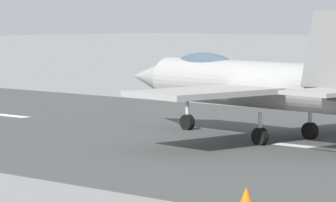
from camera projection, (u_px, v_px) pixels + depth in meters
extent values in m
cylinder|color=#9C9A98|center=(256.00, 84.00, 45.44)|extent=(11.88, 3.28, 2.06)
cone|color=#9C9A98|center=(151.00, 77.00, 50.84)|extent=(2.88, 2.03, 1.75)
ellipsoid|color=#3F5160|center=(205.00, 64.00, 47.85)|extent=(3.69, 1.47, 1.10)
cube|color=#9C9A98|center=(205.00, 92.00, 42.01)|extent=(4.02, 6.42, 0.24)
cube|color=#9C9A98|center=(332.00, 84.00, 47.38)|extent=(4.02, 6.42, 0.24)
cube|color=#9C9A98|center=(326.00, 92.00, 39.35)|extent=(2.68, 3.03, 0.16)
cube|color=slate|center=(333.00, 49.00, 40.87)|extent=(2.68, 1.21, 3.14)
cylinder|color=silver|center=(187.00, 116.00, 48.96)|extent=(0.18, 0.18, 1.40)
cylinder|color=black|center=(187.00, 122.00, 48.98)|extent=(0.79, 0.38, 0.76)
cylinder|color=silver|center=(260.00, 129.00, 43.18)|extent=(0.18, 0.18, 1.40)
cylinder|color=black|center=(260.00, 137.00, 43.21)|extent=(0.79, 0.38, 0.76)
cylinder|color=silver|center=(310.00, 124.00, 45.29)|extent=(0.18, 0.18, 1.40)
cylinder|color=black|center=(310.00, 131.00, 45.31)|extent=(0.79, 0.38, 0.76)
cone|color=orange|center=(246.00, 196.00, 29.51)|extent=(0.44, 0.44, 0.55)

